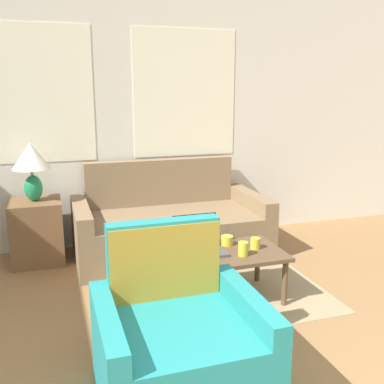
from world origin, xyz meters
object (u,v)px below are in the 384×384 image
cup_navy (243,249)px  cup_white (255,243)px  laptop (200,244)px  coffee_table (219,258)px  cup_yellow (227,240)px  armchair (178,347)px  couch (169,227)px  table_lamp (31,162)px

cup_navy → cup_white: (0.15, 0.11, -0.01)m
cup_navy → cup_white: size_ratio=1.23×
laptop → cup_white: size_ratio=4.13×
coffee_table → cup_yellow: size_ratio=10.17×
armchair → couch: bearing=76.2°
cup_yellow → laptop: bearing=-164.7°
coffee_table → cup_white: cup_white is taller
cup_yellow → cup_white: 0.23m
couch → armchair: bearing=-103.8°
table_lamp → cup_navy: size_ratio=5.12×
armchair → cup_white: size_ratio=10.48×
coffee_table → table_lamp: bearing=136.3°
cup_navy → cup_yellow: bearing=95.8°
laptop → cup_navy: size_ratio=3.37×
couch → cup_white: size_ratio=21.40×
couch → cup_white: couch is taller
cup_navy → cup_yellow: (-0.03, 0.25, -0.02)m
armchair → table_lamp: bearing=108.2°
laptop → cup_yellow: laptop is taller
armchair → cup_yellow: 1.33m
armchair → coffee_table: size_ratio=0.91×
couch → cup_yellow: 1.02m
laptop → cup_yellow: size_ratio=3.65×
cup_navy → cup_white: cup_navy is taller
cup_navy → cup_yellow: 0.26m
armchair → table_lamp: table_lamp is taller
couch → laptop: (-0.04, -1.06, 0.19)m
cup_yellow → coffee_table: bearing=-130.5°
cup_white → couch: bearing=109.1°
table_lamp → cup_yellow: (1.46, -1.13, -0.53)m
laptop → cup_navy: 0.34m
coffee_table → cup_yellow: 0.21m
couch → cup_navy: size_ratio=17.46×
couch → cup_navy: bearing=-79.0°
couch → cup_yellow: size_ratio=18.89×
table_lamp → cup_white: table_lamp is taller
armchair → laptop: size_ratio=2.53×
couch → table_lamp: bearing=173.3°
cup_white → cup_yellow: bearing=140.5°
cup_navy → couch: bearing=101.0°
armchair → cup_yellow: size_ratio=9.25×
armchair → coffee_table: (0.60, 0.96, 0.07)m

